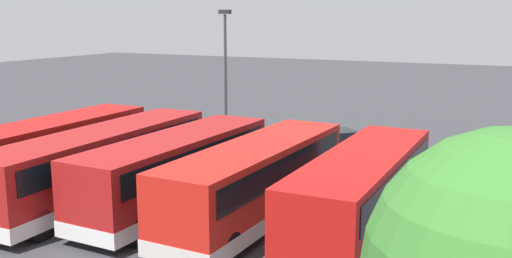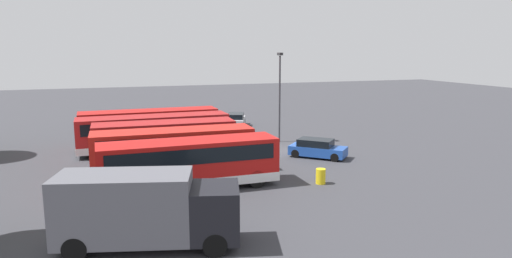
{
  "view_description": "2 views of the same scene",
  "coord_description": "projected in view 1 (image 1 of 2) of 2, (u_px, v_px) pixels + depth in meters",
  "views": [
    {
      "loc": [
        -12.67,
        28.15,
        7.55
      ],
      "look_at": [
        0.58,
        1.56,
        1.76
      ],
      "focal_mm": 40.51,
      "sensor_mm": 36.0,
      "label": 1
    },
    {
      "loc": [
        -33.36,
        14.15,
        8.26
      ],
      "look_at": [
        0.63,
        2.38,
        1.89
      ],
      "focal_mm": 31.77,
      "sensor_mm": 36.0,
      "label": 2
    }
  ],
  "objects": [
    {
      "name": "ground_plane",
      "position": [
        278.0,
        156.0,
        31.72
      ],
      "size": [
        140.0,
        140.0,
        0.0
      ],
      "primitive_type": "plane",
      "color": "#38383D"
    },
    {
      "name": "bus_single_deck_near_end",
      "position": [
        363.0,
        191.0,
        19.97
      ],
      "size": [
        2.67,
        10.58,
        2.95
      ],
      "color": "#B71411",
      "rests_on": "ground"
    },
    {
      "name": "bus_single_deck_second",
      "position": [
        257.0,
        179.0,
        21.41
      ],
      "size": [
        2.87,
        10.75,
        2.95
      ],
      "color": "red",
      "rests_on": "ground"
    },
    {
      "name": "bus_single_deck_third",
      "position": [
        177.0,
        169.0,
        22.86
      ],
      "size": [
        2.87,
        10.41,
        2.95
      ],
      "color": "#A51919",
      "rests_on": "ground"
    },
    {
      "name": "bus_single_deck_fourth",
      "position": [
        102.0,
        162.0,
        24.03
      ],
      "size": [
        2.78,
        12.07,
        2.95
      ],
      "color": "#A51919",
      "rests_on": "ground"
    },
    {
      "name": "bus_single_deck_fifth",
      "position": [
        41.0,
        153.0,
        25.6
      ],
      "size": [
        2.76,
        11.97,
        2.95
      ],
      "color": "#B71411",
      "rests_on": "ground"
    },
    {
      "name": "car_hatchback_silver",
      "position": [
        334.0,
        144.0,
        31.69
      ],
      "size": [
        4.26,
        4.35,
        1.43
      ],
      "color": "#1E479E",
      "rests_on": "ground"
    },
    {
      "name": "car_small_green",
      "position": [
        90.0,
        126.0,
        36.97
      ],
      "size": [
        4.41,
        3.14,
        1.43
      ],
      "color": "silver",
      "rests_on": "ground"
    },
    {
      "name": "lamp_post_tall",
      "position": [
        225.0,
        68.0,
        33.34
      ],
      "size": [
        0.7,
        0.3,
        7.95
      ],
      "color": "#38383D",
      "rests_on": "ground"
    },
    {
      "name": "waste_bin_yellow",
      "position": [
        445.0,
        174.0,
        26.37
      ],
      "size": [
        0.6,
        0.6,
        0.95
      ],
      "primitive_type": "cylinder",
      "color": "yellow",
      "rests_on": "ground"
    }
  ]
}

